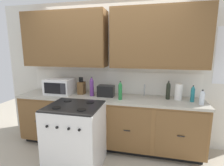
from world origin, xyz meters
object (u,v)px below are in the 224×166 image
Objects in this scene: stove_range at (75,136)px; paper_towel_roll at (178,92)px; knife_block at (81,88)px; bottle_dark at (168,90)px; bottle_green at (120,91)px; bottle_clear at (202,97)px; bottle_teal at (193,94)px; microwave at (60,86)px; toaster at (106,91)px; bottle_violet at (92,87)px.

stove_range is 3.65× the size of paper_towel_roll.
knife_block reaches higher than bottle_dark.
bottle_green reaches higher than stove_range.
paper_towel_roll is at bearing -0.04° from knife_block.
knife_block is 1.98m from bottle_clear.
paper_towel_roll is 0.16m from bottle_dark.
bottle_teal is (1.68, 0.65, 0.57)m from stove_range.
knife_block reaches higher than bottle_clear.
bottle_teal is 0.16m from bottle_clear.
bottle_green is (0.57, 0.51, 0.59)m from stove_range.
knife_block is 1.19× the size of paper_towel_roll.
stove_range is 1.04m from microwave.
knife_block is at bearing 177.84° from bottle_teal.
bottle_green and bottle_dark have the same top height.
stove_range is 3.06× the size of knife_block.
toaster is 1.39m from bottle_teal.
bottle_teal is at bearing 21.07° from stove_range.
knife_block reaches higher than stove_range.
bottle_green reaches higher than microwave.
stove_range is 1.98× the size of microwave.
toaster is at bearing -177.18° from paper_towel_roll.
bottle_green is 0.78m from bottle_dark.
bottle_clear is (2.36, -0.12, -0.03)m from microwave.
microwave is at bearing -168.56° from knife_block.
bottle_green reaches higher than bottle_clear.
bottle_green is (0.76, -0.20, 0.03)m from knife_block.
bottle_violet is (0.23, -0.09, 0.05)m from knife_block.
bottle_clear is (0.10, -0.13, -0.02)m from bottle_teal.
bottle_clear is at bearing 0.43° from bottle_green.
stove_range is at bearing -94.07° from bottle_violet.
stove_range is 1.74m from paper_towel_roll.
bottle_green is at bearing -6.24° from microwave.
bottle_dark is (0.76, 0.20, -0.00)m from bottle_green.
bottle_teal is 1.12m from bottle_green.
stove_range is 4.25× the size of bottle_clear.
bottle_teal reaches higher than bottle_clear.
paper_towel_roll is at bearing 147.04° from bottle_clear.
bottle_violet is 1.28m from bottle_dark.
toaster is at bearing -176.95° from bottle_dark.
bottle_clear is 0.74× the size of bottle_dark.
paper_towel_roll reaches higher than stove_range.
bottle_clear is at bearing -2.82° from microwave.
bottle_clear is (1.78, 0.52, 0.55)m from stove_range.
bottle_green is (-1.11, -0.13, 0.02)m from bottle_teal.
microwave is 0.62m from bottle_violet.
bottle_violet is 1.11× the size of bottle_green.
knife_block is at bearing 179.96° from paper_towel_roll.
stove_range is at bearing -163.66° from bottle_clear.
bottle_teal is at bearing 0.77° from bottle_violet.
toaster is at bearing 66.07° from stove_range.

